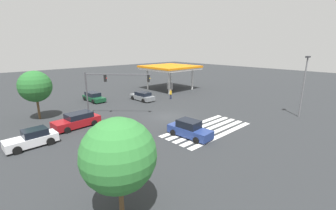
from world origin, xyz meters
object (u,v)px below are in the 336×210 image
object	(u,v)px
pedestrian	(171,94)
street_light_pole_a	(304,81)
car_2	(142,96)
tree_corner_b	(35,86)
traffic_signal_mast	(108,84)
tree_corner_a	(119,155)
car_0	(77,120)
car_3	(94,97)
car_1	(189,129)
fire_hydrant	(151,150)
car_4	(32,139)

from	to	relation	value
pedestrian	street_light_pole_a	world-z (taller)	street_light_pole_a
car_2	tree_corner_b	xyz separation A→B (m)	(-15.02, 0.81, 3.35)
traffic_signal_mast	tree_corner_a	size ratio (longest dim) A/B	1.11
car_0	car_2	xyz separation A→B (m)	(12.73, 5.17, -0.08)
car_3	car_0	bearing A→B (deg)	-34.88
car_1	tree_corner_b	size ratio (longest dim) A/B	0.79
tree_corner_a	car_0	bearing A→B (deg)	76.54
car_0	tree_corner_b	world-z (taller)	tree_corner_b
car_1	tree_corner_a	xyz separation A→B (m)	(-10.49, -4.55, 2.66)
street_light_pole_a	tree_corner_a	distance (m)	25.45
car_3	street_light_pole_a	bearing A→B (deg)	29.15
car_1	fire_hydrant	size ratio (longest dim) A/B	5.39
car_3	pedestrian	xyz separation A→B (m)	(10.01, -7.58, 0.23)
street_light_pole_a	tree_corner_b	bearing A→B (deg)	138.47
car_3	tree_corner_b	world-z (taller)	tree_corner_b
fire_hydrant	car_2	bearing A→B (deg)	55.30
traffic_signal_mast	pedestrian	xyz separation A→B (m)	(12.10, 1.43, -3.20)
car_0	tree_corner_b	distance (m)	7.19
traffic_signal_mast	tree_corner_b	xyz separation A→B (m)	(-6.87, 4.83, -0.09)
car_3	tree_corner_a	distance (m)	27.12
traffic_signal_mast	car_4	distance (m)	10.60
traffic_signal_mast	car_1	size ratio (longest dim) A/B	1.28
pedestrian	car_3	bearing A→B (deg)	-81.38
traffic_signal_mast	pedestrian	distance (m)	12.59
tree_corner_a	tree_corner_b	xyz separation A→B (m)	(1.26, 20.80, 0.61)
car_4	street_light_pole_a	distance (m)	30.10
car_0	car_4	bearing A→B (deg)	19.52
tree_corner_a	car_2	bearing A→B (deg)	50.84
street_light_pole_a	fire_hydrant	xyz separation A→B (m)	(-20.13, 4.73, -4.11)
pedestrian	tree_corner_a	distance (m)	26.80
tree_corner_b	car_3	bearing A→B (deg)	24.99
car_0	car_4	size ratio (longest dim) A/B	1.19
car_3	pedestrian	size ratio (longest dim) A/B	2.89
car_3	fire_hydrant	world-z (taller)	car_3
traffic_signal_mast	car_0	distance (m)	5.80
car_2	car_4	size ratio (longest dim) A/B	1.08
car_2	street_light_pole_a	bearing A→B (deg)	-158.00
car_4	fire_hydrant	size ratio (longest dim) A/B	4.91
traffic_signal_mast	car_3	world-z (taller)	traffic_signal_mast
car_3	tree_corner_a	xyz separation A→B (m)	(-10.22, -24.97, 2.73)
car_0	street_light_pole_a	world-z (taller)	street_light_pole_a
car_4	car_0	bearing A→B (deg)	-158.05
traffic_signal_mast	car_1	bearing A→B (deg)	-33.33
car_2	car_3	bearing A→B (deg)	48.56
traffic_signal_mast	street_light_pole_a	size ratio (longest dim) A/B	0.79
car_1	tree_corner_a	bearing A→B (deg)	-70.64
car_2	fire_hydrant	size ratio (longest dim) A/B	5.32
car_3	street_light_pole_a	xyz separation A→B (m)	(15.20, -25.58, 3.86)
car_3	car_4	xyz separation A→B (m)	(-11.55, -12.34, 0.03)
car_0	car_2	distance (m)	13.74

